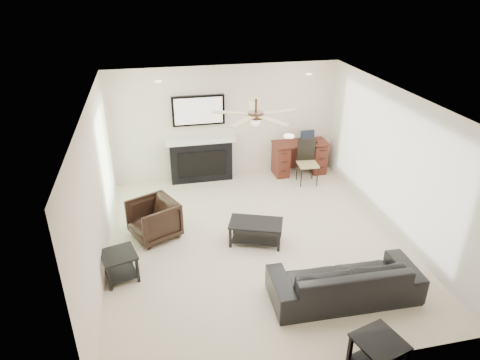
# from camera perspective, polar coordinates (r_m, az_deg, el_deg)

# --- Properties ---
(room_shell) EXTENTS (5.50, 5.54, 2.52)m
(room_shell) POSITION_cam_1_polar(r_m,az_deg,el_deg) (6.87, 3.61, 4.19)
(room_shell) COLOR beige
(room_shell) RESTS_ON ground
(sofa) EXTENTS (2.14, 0.88, 0.62)m
(sofa) POSITION_cam_1_polar(r_m,az_deg,el_deg) (6.41, 13.77, -12.72)
(sofa) COLOR black
(sofa) RESTS_ON ground
(armchair) EXTENTS (1.01, 1.00, 0.69)m
(armchair) POSITION_cam_1_polar(r_m,az_deg,el_deg) (7.63, -11.43, -5.18)
(armchair) COLOR black
(armchair) RESTS_ON ground
(coffee_table) EXTENTS (1.02, 0.78, 0.40)m
(coffee_table) POSITION_cam_1_polar(r_m,az_deg,el_deg) (7.41, 2.12, -6.98)
(coffee_table) COLOR black
(coffee_table) RESTS_ON ground
(end_table_near) EXTENTS (0.64, 0.64, 0.45)m
(end_table_near) POSITION_cam_1_polar(r_m,az_deg,el_deg) (5.62, 17.84, -21.31)
(end_table_near) COLOR black
(end_table_near) RESTS_ON ground
(end_table_left) EXTENTS (0.62, 0.62, 0.45)m
(end_table_left) POSITION_cam_1_polar(r_m,az_deg,el_deg) (6.86, -15.71, -10.97)
(end_table_left) COLOR black
(end_table_left) RESTS_ON ground
(fireplace_unit) EXTENTS (1.52, 0.34, 1.91)m
(fireplace_unit) POSITION_cam_1_polar(r_m,az_deg,el_deg) (9.29, -5.31, 5.31)
(fireplace_unit) COLOR black
(fireplace_unit) RESTS_ON ground
(desk) EXTENTS (1.22, 0.56, 0.76)m
(desk) POSITION_cam_1_polar(r_m,az_deg,el_deg) (9.92, 7.89, 2.99)
(desk) COLOR #39150E
(desk) RESTS_ON ground
(desk_chair) EXTENTS (0.45, 0.47, 0.97)m
(desk_chair) POSITION_cam_1_polar(r_m,az_deg,el_deg) (9.41, 9.03, 2.27)
(desk_chair) COLOR black
(desk_chair) RESTS_ON ground
(laptop) EXTENTS (0.33, 0.24, 0.23)m
(laptop) POSITION_cam_1_polar(r_m,az_deg,el_deg) (9.79, 9.21, 5.69)
(laptop) COLOR black
(laptop) RESTS_ON desk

